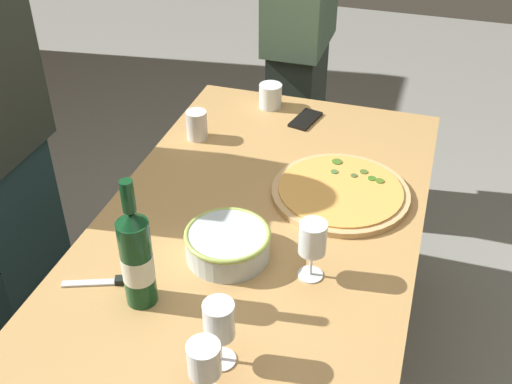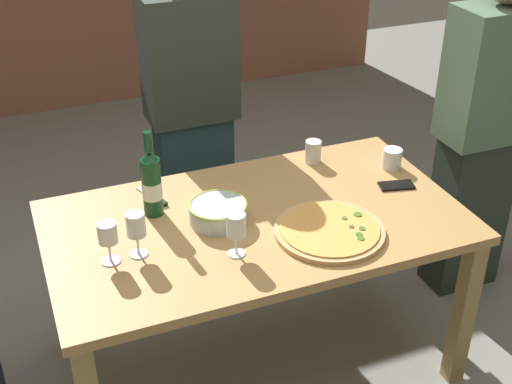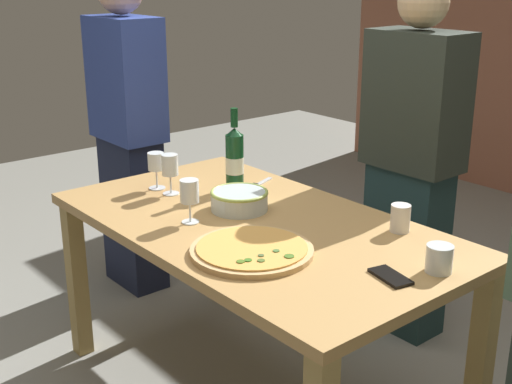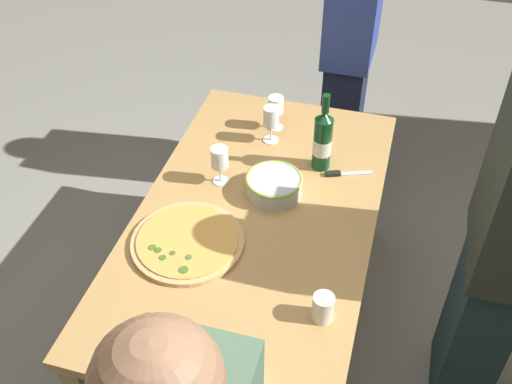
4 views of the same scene
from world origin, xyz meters
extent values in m
plane|color=gray|center=(0.00, 0.00, 0.00)|extent=(8.00, 8.00, 0.00)
cube|color=tan|center=(0.00, 0.00, 0.73)|extent=(1.60, 0.90, 0.04)
cube|color=tan|center=(-0.74, -0.40, 0.35)|extent=(0.07, 0.07, 0.71)
cube|color=tan|center=(-0.74, 0.40, 0.35)|extent=(0.07, 0.07, 0.71)
cylinder|color=tan|center=(0.22, -0.20, 0.76)|extent=(0.41, 0.41, 0.02)
cylinder|color=#EFA94D|center=(0.22, -0.20, 0.77)|extent=(0.37, 0.37, 0.01)
cylinder|color=#487225|center=(0.36, -0.16, 0.78)|extent=(0.03, 0.03, 0.00)
cylinder|color=#3E7121|center=(0.29, -0.28, 0.78)|extent=(0.03, 0.03, 0.00)
cylinder|color=#4A5F32|center=(0.29, -0.22, 0.78)|extent=(0.02, 0.02, 0.00)
cylinder|color=#4F682A|center=(0.32, -0.25, 0.78)|extent=(0.02, 0.02, 0.00)
cylinder|color=#4F7121|center=(0.29, -0.30, 0.78)|extent=(0.03, 0.03, 0.00)
cylinder|color=#497235|center=(0.30, -0.16, 0.78)|extent=(0.02, 0.02, 0.00)
cylinder|color=silver|center=(-0.14, 0.03, 0.79)|extent=(0.22, 0.22, 0.08)
torus|color=#A4BC55|center=(-0.14, 0.03, 0.82)|extent=(0.23, 0.23, 0.01)
cylinder|color=#0F3D1D|center=(-0.36, 0.18, 0.87)|extent=(0.08, 0.08, 0.24)
cone|color=#0F3D1D|center=(-0.36, 0.18, 1.00)|extent=(0.08, 0.08, 0.03)
cylinder|color=#0F3D1D|center=(-0.36, 0.18, 1.06)|extent=(0.03, 0.03, 0.08)
cylinder|color=silver|center=(-0.36, 0.18, 0.86)|extent=(0.08, 0.08, 0.07)
cylinder|color=white|center=(-0.15, -0.19, 0.75)|extent=(0.07, 0.07, 0.00)
cylinder|color=white|center=(-0.15, -0.19, 0.79)|extent=(0.01, 0.01, 0.08)
cylinder|color=white|center=(-0.15, -0.19, 0.87)|extent=(0.07, 0.07, 0.09)
cylinder|color=white|center=(-0.48, -0.07, 0.75)|extent=(0.07, 0.07, 0.00)
cylinder|color=white|center=(-0.48, -0.07, 0.79)|extent=(0.01, 0.01, 0.08)
cylinder|color=white|center=(-0.48, -0.07, 0.88)|extent=(0.07, 0.07, 0.09)
cylinder|color=maroon|center=(-0.48, -0.07, 0.85)|extent=(0.06, 0.06, 0.03)
cylinder|color=white|center=(-0.58, -0.07, 0.75)|extent=(0.07, 0.07, 0.00)
cylinder|color=white|center=(-0.58, -0.07, 0.79)|extent=(0.01, 0.01, 0.08)
cylinder|color=white|center=(-0.58, -0.07, 0.87)|extent=(0.07, 0.07, 0.07)
cylinder|color=maroon|center=(-0.58, -0.07, 0.85)|extent=(0.06, 0.06, 0.03)
cylinder|color=white|center=(0.70, 0.16, 0.79)|extent=(0.08, 0.08, 0.09)
cylinder|color=silver|center=(0.40, 0.34, 0.80)|extent=(0.07, 0.07, 0.10)
cube|color=black|center=(0.63, 0.01, 0.76)|extent=(0.16, 0.10, 0.01)
cube|color=silver|center=(-0.35, 0.33, 0.75)|extent=(0.07, 0.14, 0.01)
cube|color=black|center=(-0.31, 0.24, 0.76)|extent=(0.04, 0.07, 0.02)
cube|color=#1C233E|center=(-1.21, 0.16, 0.41)|extent=(0.34, 0.20, 0.81)
sphere|color=#93684C|center=(1.18, 0.17, 1.52)|extent=(0.22, 0.22, 0.22)
cube|color=#1D3437|center=(0.02, 0.89, 0.40)|extent=(0.36, 0.20, 0.80)
camera|label=1|loc=(-1.33, -0.41, 1.86)|focal=44.44mm
camera|label=2|loc=(-0.82, -2.07, 2.19)|focal=48.26mm
camera|label=3|loc=(1.82, -1.52, 1.67)|focal=47.85mm
camera|label=4|loc=(1.62, 0.46, 2.37)|focal=42.84mm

